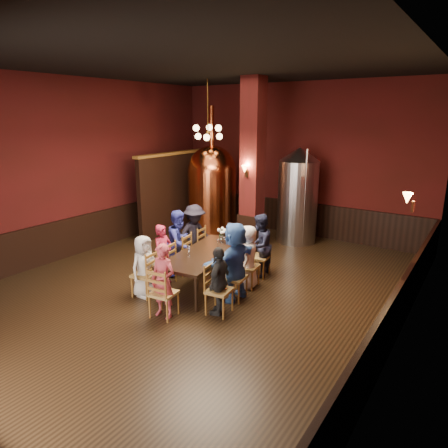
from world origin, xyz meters
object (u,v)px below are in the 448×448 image
Objects in this scene: dining_table at (205,255)px; person_0 at (144,266)px; person_2 at (180,242)px; rose_vase at (221,232)px; person_1 at (163,255)px; copper_kettle at (212,189)px; steel_vessel at (298,196)px.

person_0 reaches higher than dining_table.
person_2 reaches higher than person_0.
person_2 is 0.99m from rose_vase.
person_1 reaches higher than person_0.
person_1 is 0.35× the size of copper_kettle.
person_1 is (-0.09, 0.66, 0.03)m from person_0.
copper_kettle is (-1.41, 4.33, 0.76)m from person_0.
dining_table is 3.93m from copper_kettle.
person_2 is 0.56× the size of steel_vessel.
copper_kettle is 1.41× the size of steel_vessel.
rose_vase is (-0.44, -3.19, -0.38)m from steel_vessel.
person_2 is 3.99m from steel_vessel.
steel_vessel is (0.33, 3.97, 0.67)m from dining_table.
person_2 is at bearing 9.85° from person_1.
person_1 is at bearing -158.78° from dining_table.
steel_vessel is at bearing -23.22° from person_2.
person_0 is at bearing -101.61° from steel_vessel.
dining_table is at bearing -29.63° from person_0.
dining_table is 1.89× the size of person_1.
person_1 is 1.43m from rose_vase.
steel_vessel is at bearing -12.17° from person_1.
copper_kettle is 2.57m from steel_vessel.
rose_vase is at bearing -97.86° from steel_vessel.
person_1 is at bearing -104.39° from steel_vessel.
person_0 is 4.62m from copper_kettle.
copper_kettle is (-1.33, 3.67, 0.73)m from person_1.
person_0 is 2.00m from rose_vase.
rose_vase is at bearing -14.63° from person_0.
person_1 is 3.80× the size of rose_vase.
person_2 is 0.39× the size of copper_kettle.
steel_vessel is at bearing 16.72° from copper_kettle.
dining_table is 1.67× the size of person_2.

